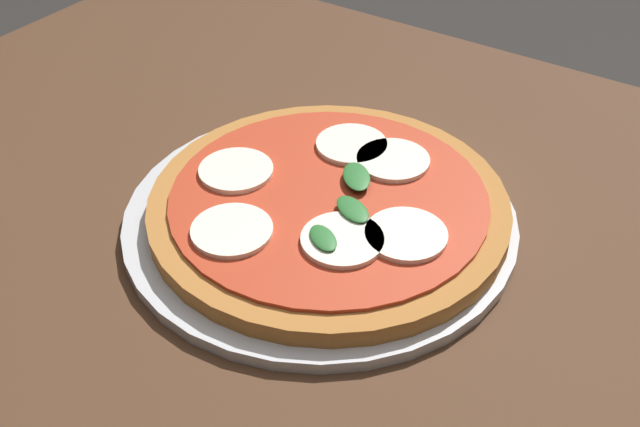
{
  "coord_description": "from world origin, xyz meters",
  "views": [
    {
      "loc": [
        0.27,
        -0.43,
        1.18
      ],
      "look_at": [
        -0.04,
        0.05,
        0.72
      ],
      "focal_mm": 42.39,
      "sensor_mm": 36.0,
      "label": 1
    }
  ],
  "objects": [
    {
      "name": "dining_table",
      "position": [
        0.0,
        0.0,
        0.62
      ],
      "size": [
        1.28,
        0.98,
        0.71
      ],
      "color": "#4C301E",
      "rests_on": "ground_plane"
    },
    {
      "name": "serving_tray",
      "position": [
        -0.04,
        0.05,
        0.72
      ],
      "size": [
        0.38,
        0.38,
        0.01
      ],
      "primitive_type": "cylinder",
      "color": "silver",
      "rests_on": "dining_table"
    },
    {
      "name": "pizza",
      "position": [
        -0.03,
        0.05,
        0.74
      ],
      "size": [
        0.34,
        0.34,
        0.03
      ],
      "color": "#B27033",
      "rests_on": "serving_tray"
    }
  ]
}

